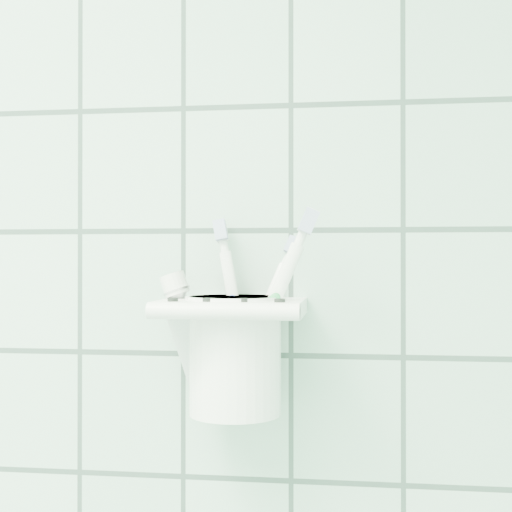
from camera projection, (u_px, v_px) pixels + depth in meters
The scene contains 6 objects.
holder_bracket at pixel (233, 309), 0.69m from camera, with size 0.14×0.11×0.04m.
cup at pixel (235, 351), 0.70m from camera, with size 0.10×0.10×0.12m.
toothbrush_pink at pixel (251, 308), 0.70m from camera, with size 0.04×0.04×0.19m.
toothbrush_blue at pixel (225, 308), 0.70m from camera, with size 0.07×0.06×0.18m.
toothbrush_orange at pixel (228, 300), 0.68m from camera, with size 0.08×0.02×0.20m.
toothpaste_tube at pixel (214, 325), 0.71m from camera, with size 0.07×0.03×0.15m.
Camera 1 is at (0.75, 0.46, 1.35)m, focal length 50.00 mm.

